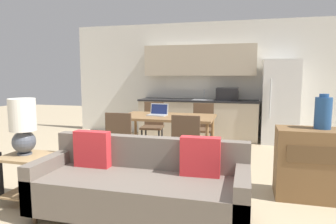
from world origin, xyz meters
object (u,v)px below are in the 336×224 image
Objects in this scene: refrigerator at (280,102)px; vase at (323,113)px; dining_chair_far_left at (153,123)px; dining_chair_near_left at (122,139)px; credenza at (317,164)px; couch at (141,186)px; table_lamp at (23,125)px; dining_chair_far_right at (203,125)px; side_table at (26,171)px; dining_table at (167,119)px; dining_chair_near_right at (187,144)px; laptop at (158,112)px.

refrigerator is 4.36× the size of vase.
dining_chair_near_left is at bearing -95.39° from dining_chair_far_left.
vase is at bearing 52.50° from credenza.
couch is 1.53m from dining_chair_near_left.
refrigerator is 5.08m from table_lamp.
dining_chair_far_right is (0.23, 2.88, 0.16)m from couch.
side_table is 0.62× the size of dining_chair_far_right.
refrigerator is 1.13× the size of dining_table.
table_lamp reaches higher than dining_chair_near_right.
laptop is (0.94, 2.13, 0.44)m from side_table.
dining_chair_near_right is (-1.63, 0.32, 0.08)m from credenza.
dining_chair_near_right is (1.64, 1.28, -0.41)m from table_lamp.
couch reaches higher than side_table.
vase is 2.60m from laptop.
vase is at bearing -52.95° from dining_chair_far_right.
side_table is at bearing -127.68° from refrigerator.
refrigerator is 2.77m from dining_table.
laptop reaches higher than dining_chair_near_right.
couch is at bearing -82.49° from dining_table.
side_table is at bearing -41.67° from table_lamp.
side_table is 0.62× the size of dining_chair_near_right.
couch is (0.28, -2.09, -0.37)m from dining_table.
dining_chair_near_right is 1.12m from laptop.
credenza is (3.25, 0.98, 0.04)m from side_table.
dining_table is at bearing -136.06° from refrigerator.
refrigerator is 0.83× the size of couch.
table_lamp is at bearing -118.69° from dining_table.
dining_chair_near_right is (1.01, -0.02, 0.00)m from dining_chair_near_left.
vase is (0.18, -2.99, 0.14)m from refrigerator.
dining_chair_far_left reaches higher than dining_table.
dining_chair_near_right is at bearing -57.69° from dining_table.
table_lamp is (-1.41, 0.01, 0.58)m from couch.
dining_chair_far_left is 0.91m from laptop.
table_lamp is 3.45m from credenza.
dining_chair_near_left reaches higher than credenza.
dining_chair_far_right is at bearing 85.53° from couch.
couch is 2.29× the size of credenza.
credenza is 1.66m from dining_chair_near_right.
dining_chair_near_left is 1.01m from dining_chair_near_right.
refrigerator reaches higher than table_lamp.
dining_chair_near_left is 1.87m from dining_chair_far_right.
vase reaches higher than dining_table.
vase is 2.74m from dining_chair_near_left.
dining_table is at bearing 97.51° from couch.
side_table is (-3.10, -4.02, -0.51)m from refrigerator.
refrigerator is at bearing 66.85° from couch.
dining_table is at bearing 62.08° from side_table.
dining_chair_near_left is at bearing -127.52° from dining_chair_far_right.
laptop is at bearing -71.94° from dining_chair_far_left.
table_lamp is 0.70× the size of dining_chair_near_left.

